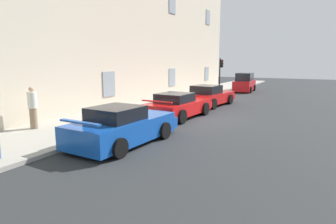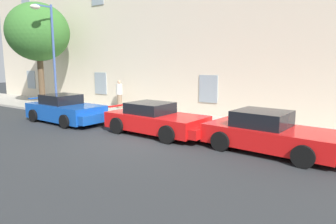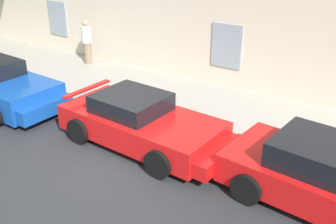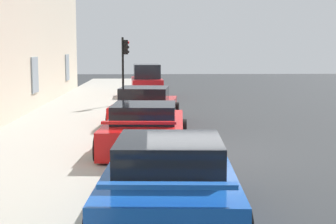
# 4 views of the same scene
# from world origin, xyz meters

# --- Properties ---
(ground_plane) EXTENTS (80.00, 80.00, 0.00)m
(ground_plane) POSITION_xyz_m (0.00, 0.00, 0.00)
(ground_plane) COLOR #2B2D30
(sidewalk) EXTENTS (60.00, 4.04, 0.14)m
(sidewalk) POSITION_xyz_m (0.00, 4.04, 0.07)
(sidewalk) COLOR #A8A399
(sidewalk) RESTS_ON ground
(building_facade) EXTENTS (41.66, 4.65, 13.09)m
(building_facade) POSITION_xyz_m (0.00, 8.14, 6.56)
(building_facade) COLOR beige
(building_facade) RESTS_ON ground
(sportscar_red_lead) EXTENTS (4.75, 2.32, 1.40)m
(sportscar_red_lead) POSITION_xyz_m (-5.39, 0.85, 0.61)
(sportscar_red_lead) COLOR #144CB2
(sportscar_red_lead) RESTS_ON ground
(sportscar_yellow_flank) EXTENTS (4.82, 2.39, 1.33)m
(sportscar_yellow_flank) POSITION_xyz_m (0.03, 1.29, 0.60)
(sportscar_yellow_flank) COLOR red
(sportscar_yellow_flank) RESTS_ON ground
(sportscar_white_middle) EXTENTS (4.91, 2.56, 1.38)m
(sportscar_white_middle) POSITION_xyz_m (4.80, 1.33, 0.61)
(sportscar_white_middle) COLOR red
(sportscar_white_middle) RESTS_ON ground
(tree_near_kerb) EXTENTS (4.09, 4.09, 6.82)m
(tree_near_kerb) POSITION_xyz_m (-11.40, 3.49, 5.01)
(tree_near_kerb) COLOR brown
(tree_near_kerb) RESTS_ON sidewalk
(street_lamp) EXTENTS (0.44, 1.42, 6.31)m
(street_lamp) POSITION_xyz_m (-8.94, 2.43, 4.44)
(street_lamp) COLOR #3F5999
(street_lamp) RESTS_ON sidewalk
(pedestrian_admiring) EXTENTS (0.52, 0.52, 1.79)m
(pedestrian_admiring) POSITION_xyz_m (-5.88, 5.28, 1.05)
(pedestrian_admiring) COLOR #8C7259
(pedestrian_admiring) RESTS_ON sidewalk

